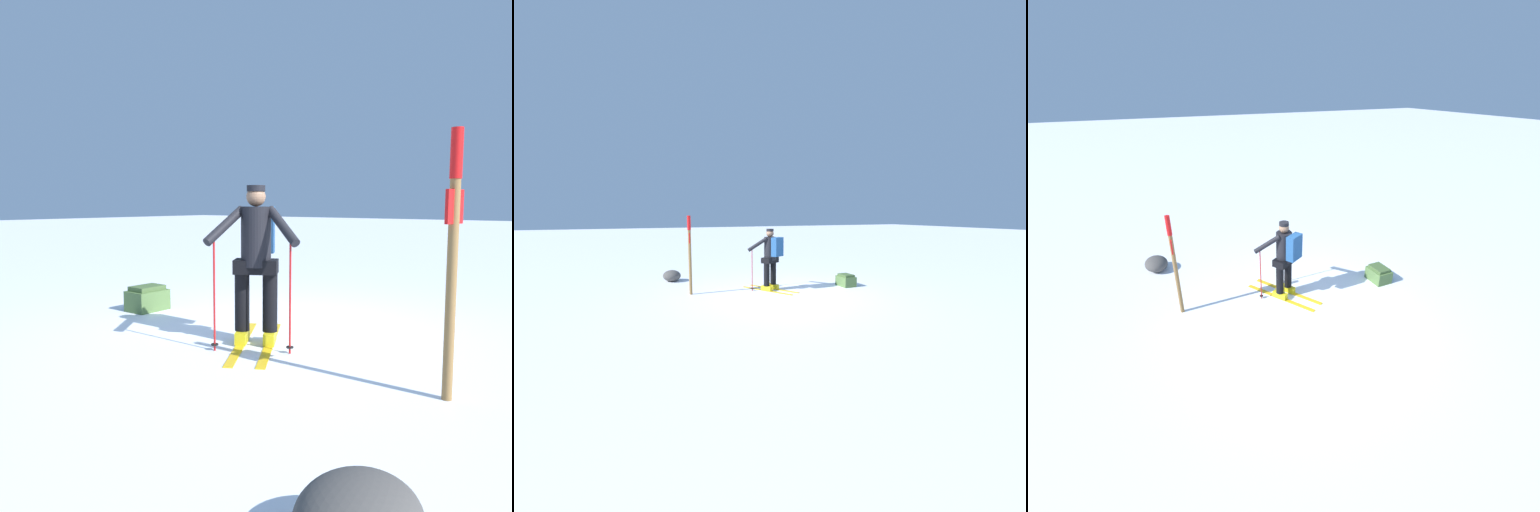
% 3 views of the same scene
% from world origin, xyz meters
% --- Properties ---
extents(ground_plane, '(80.00, 80.00, 0.00)m').
position_xyz_m(ground_plane, '(0.00, 0.00, 0.00)').
color(ground_plane, white).
extents(skier, '(1.57, 1.15, 1.59)m').
position_xyz_m(skier, '(0.64, 0.07, 0.90)').
color(skier, gold).
rests_on(skier, ground_plane).
extents(dropped_backpack, '(0.49, 0.36, 0.33)m').
position_xyz_m(dropped_backpack, '(0.31, -2.02, 0.16)').
color(dropped_backpack, '#4C6B38').
rests_on(dropped_backpack, ground_plane).
extents(trail_marker, '(0.24, 0.08, 1.93)m').
position_xyz_m(trail_marker, '(0.96, 2.06, 1.14)').
color(trail_marker, olive).
rests_on(trail_marker, ground_plane).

